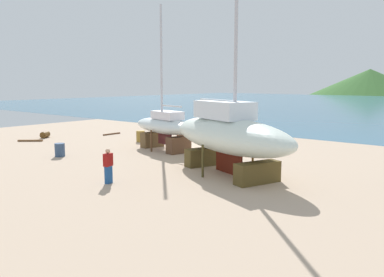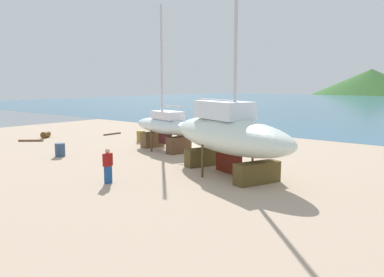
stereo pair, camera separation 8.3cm
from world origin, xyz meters
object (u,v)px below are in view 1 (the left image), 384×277
sailboat_far_slipway (229,134)px  sailboat_mid_port (165,127)px  barrel_rust_far (60,150)px  worker (108,166)px  barrel_tipped_center (45,135)px  barrel_blue_faded (181,131)px  barrel_tipped_right (141,136)px

sailboat_far_slipway → sailboat_mid_port: 7.87m
barrel_rust_far → worker: bearing=-16.5°
worker → barrel_tipped_center: size_ratio=1.96×
barrel_blue_faded → barrel_rust_far: size_ratio=1.06×
sailboat_mid_port → worker: size_ratio=6.01×
barrel_blue_faded → sailboat_far_slipway: bearing=-39.1°
worker → barrel_tipped_center: bearing=-33.2°
barrel_tipped_center → barrel_tipped_right: bearing=24.2°
sailboat_far_slipway → barrel_blue_faded: bearing=161.1°
sailboat_mid_port → barrel_rust_far: sailboat_mid_port is taller
barrel_tipped_right → barrel_tipped_center: bearing=-155.8°
barrel_tipped_right → worker: bearing=-49.8°
sailboat_mid_port → worker: (4.13, -8.15, -0.77)m
worker → barrel_blue_faded: bearing=-73.1°
sailboat_mid_port → worker: 9.17m
barrel_blue_faded → barrel_tipped_right: (-0.27, -4.45, -0.00)m
sailboat_far_slipway → barrel_tipped_center: 19.19m
barrel_blue_faded → barrel_rust_far: bearing=-88.7°
sailboat_mid_port → barrel_tipped_right: size_ratio=11.12×
barrel_blue_faded → worker: bearing=-60.8°
worker → barrel_rust_far: 7.92m
sailboat_far_slipway → worker: sailboat_far_slipway is taller
sailboat_mid_port → barrel_rust_far: size_ratio=11.69×
barrel_blue_faded → barrel_rust_far: (0.27, -11.82, -0.02)m
sailboat_far_slipway → barrel_tipped_center: (-19.08, 0.96, -1.77)m
barrel_tipped_center → barrel_tipped_right: (7.83, 3.52, 0.17)m
sailboat_far_slipway → barrel_rust_far: bearing=-144.7°
sailboat_mid_port → barrel_blue_faded: bearing=-46.3°
barrel_tipped_center → sailboat_mid_port: bearing=9.9°
barrel_rust_far → barrel_tipped_right: barrel_tipped_right is taller
sailboat_far_slipway → barrel_blue_faded: (-10.98, 8.94, -1.59)m
sailboat_far_slipway → barrel_tipped_right: bearing=178.5°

